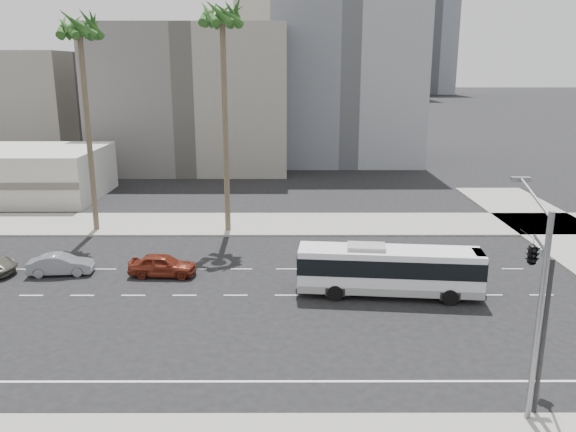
{
  "coord_description": "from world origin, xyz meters",
  "views": [
    {
      "loc": [
        0.02,
        -31.27,
        13.0
      ],
      "look_at": [
        0.09,
        4.0,
        3.78
      ],
      "focal_mm": 35.67,
      "sensor_mm": 36.0,
      "label": 1
    }
  ],
  "objects_px": {
    "traffic_signal": "(534,260)",
    "palm_mid": "(80,34)",
    "streetlight_corner": "(537,296)",
    "palm_near": "(222,22)",
    "city_bus": "(389,269)",
    "car_b": "(61,264)",
    "car_a": "(163,265)"
  },
  "relations": [
    {
      "from": "palm_mid",
      "to": "streetlight_corner",
      "type": "bearing_deg",
      "value": -45.95
    },
    {
      "from": "car_a",
      "to": "palm_near",
      "type": "bearing_deg",
      "value": -13.89
    },
    {
      "from": "traffic_signal",
      "to": "palm_mid",
      "type": "bearing_deg",
      "value": 151.17
    },
    {
      "from": "car_a",
      "to": "traffic_signal",
      "type": "distance_m",
      "value": 22.36
    },
    {
      "from": "palm_near",
      "to": "car_a",
      "type": "bearing_deg",
      "value": -107.09
    },
    {
      "from": "car_b",
      "to": "car_a",
      "type": "bearing_deg",
      "value": -98.36
    },
    {
      "from": "city_bus",
      "to": "palm_near",
      "type": "relative_size",
      "value": 0.6
    },
    {
      "from": "palm_near",
      "to": "car_b",
      "type": "bearing_deg",
      "value": -134.49
    },
    {
      "from": "car_a",
      "to": "car_b",
      "type": "distance_m",
      "value": 6.64
    },
    {
      "from": "city_bus",
      "to": "palm_mid",
      "type": "bearing_deg",
      "value": 153.35
    },
    {
      "from": "car_b",
      "to": "streetlight_corner",
      "type": "bearing_deg",
      "value": -128.85
    },
    {
      "from": "palm_near",
      "to": "palm_mid",
      "type": "height_order",
      "value": "palm_near"
    },
    {
      "from": "car_b",
      "to": "palm_near",
      "type": "relative_size",
      "value": 0.23
    },
    {
      "from": "car_a",
      "to": "traffic_signal",
      "type": "relative_size",
      "value": 0.67
    },
    {
      "from": "streetlight_corner",
      "to": "palm_mid",
      "type": "bearing_deg",
      "value": 139.97
    },
    {
      "from": "streetlight_corner",
      "to": "palm_mid",
      "type": "distance_m",
      "value": 37.08
    },
    {
      "from": "streetlight_corner",
      "to": "palm_near",
      "type": "distance_m",
      "value": 31.08
    },
    {
      "from": "car_b",
      "to": "traffic_signal",
      "type": "bearing_deg",
      "value": -122.82
    },
    {
      "from": "car_a",
      "to": "streetlight_corner",
      "type": "relative_size",
      "value": 0.49
    },
    {
      "from": "city_bus",
      "to": "traffic_signal",
      "type": "distance_m",
      "value": 10.66
    },
    {
      "from": "city_bus",
      "to": "palm_near",
      "type": "bearing_deg",
      "value": 134.36
    },
    {
      "from": "car_a",
      "to": "car_b",
      "type": "height_order",
      "value": "car_a"
    },
    {
      "from": "car_a",
      "to": "palm_mid",
      "type": "bearing_deg",
      "value": 39.31
    },
    {
      "from": "traffic_signal",
      "to": "palm_near",
      "type": "xyz_separation_m",
      "value": [
        -14.97,
        22.53,
        10.93
      ]
    },
    {
      "from": "traffic_signal",
      "to": "car_a",
      "type": "bearing_deg",
      "value": 158.48
    },
    {
      "from": "car_a",
      "to": "streetlight_corner",
      "type": "height_order",
      "value": "streetlight_corner"
    },
    {
      "from": "palm_near",
      "to": "city_bus",
      "type": "bearing_deg",
      "value": -51.41
    },
    {
      "from": "streetlight_corner",
      "to": "palm_near",
      "type": "relative_size",
      "value": 0.48
    },
    {
      "from": "streetlight_corner",
      "to": "traffic_signal",
      "type": "distance_m",
      "value": 3.03
    },
    {
      "from": "traffic_signal",
      "to": "palm_mid",
      "type": "relative_size",
      "value": 0.37
    },
    {
      "from": "city_bus",
      "to": "traffic_signal",
      "type": "xyz_separation_m",
      "value": [
        4.22,
        -9.07,
        3.7
      ]
    },
    {
      "from": "traffic_signal",
      "to": "palm_near",
      "type": "height_order",
      "value": "palm_near"
    }
  ]
}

